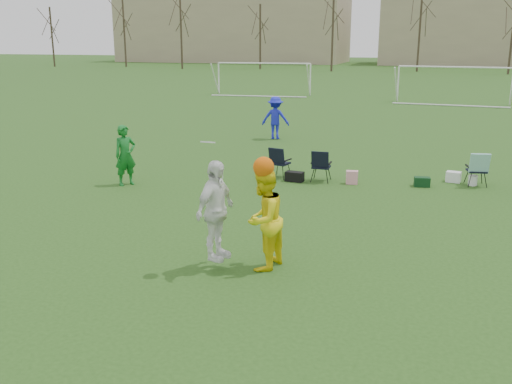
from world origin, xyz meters
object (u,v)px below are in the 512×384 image
at_px(fielder_blue, 275,118).
at_px(goal_left, 264,70).
at_px(center_contest, 244,215).
at_px(goal_mid, 454,74).
at_px(fielder_green_near, 125,155).

xyz_separation_m(fielder_blue, goal_left, (-6.49, 19.49, 1.01)).
bearing_deg(fielder_blue, goal_left, -78.15).
relative_size(fielder_blue, center_contest, 0.74).
distance_m(fielder_blue, goal_mid, 19.06).
bearing_deg(goal_left, fielder_green_near, -86.10).
height_order(fielder_blue, goal_left, goal_left).
relative_size(fielder_green_near, goal_mid, 0.24).
height_order(center_contest, goal_left, center_contest).
xyz_separation_m(fielder_green_near, fielder_blue, (2.00, 9.18, 0.02)).
bearing_deg(fielder_green_near, goal_mid, 16.37).
height_order(fielder_blue, center_contest, center_contest).
bearing_deg(fielder_blue, goal_mid, -119.80).
height_order(fielder_green_near, goal_mid, goal_mid).
relative_size(fielder_green_near, goal_left, 0.24).
xyz_separation_m(fielder_green_near, center_contest, (5.43, -5.02, 0.17)).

